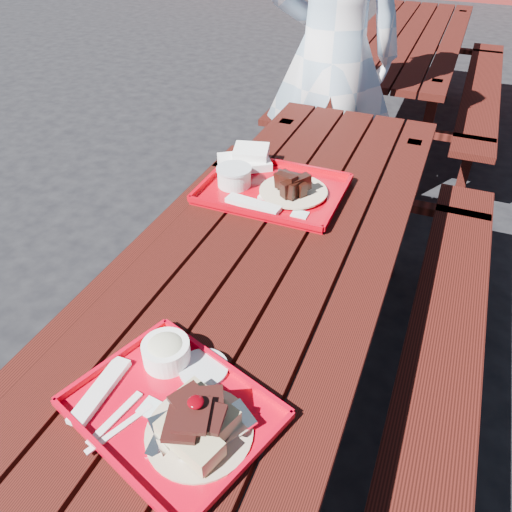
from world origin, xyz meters
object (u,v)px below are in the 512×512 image
object	(u,v)px
far_tray	(270,187)
picnic_table_near	(273,291)
person	(332,56)
near_tray	(178,398)
picnic_table_far	(405,61)

from	to	relation	value
far_tray	picnic_table_near	bearing A→B (deg)	-66.75
picnic_table_near	person	distance (m)	1.46
picnic_table_near	near_tray	distance (m)	0.68
far_tray	person	bearing A→B (deg)	94.36
picnic_table_near	picnic_table_far	distance (m)	2.80
picnic_table_near	far_tray	distance (m)	0.39
picnic_table_far	far_tray	size ratio (longest dim) A/B	4.71
picnic_table_near	near_tray	bearing A→B (deg)	-88.47
near_tray	person	distance (m)	2.05
person	picnic_table_far	bearing A→B (deg)	-113.40
picnic_table_far	near_tray	bearing A→B (deg)	-89.72
person	picnic_table_near	bearing A→B (deg)	83.92
picnic_table_near	far_tray	size ratio (longest dim) A/B	4.71
picnic_table_near	person	world-z (taller)	person
far_tray	near_tray	bearing A→B (deg)	-81.10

